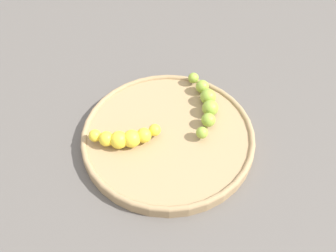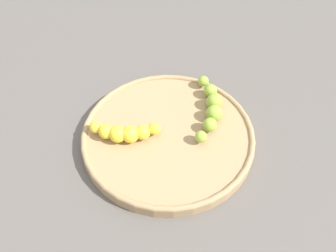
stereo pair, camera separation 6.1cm
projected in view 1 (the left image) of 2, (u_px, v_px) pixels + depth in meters
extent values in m
plane|color=#56514C|center=(168.00, 140.00, 0.64)|extent=(2.40, 2.40, 0.00)
cylinder|color=#A08259|center=(168.00, 137.00, 0.63)|extent=(0.30, 0.30, 0.02)
torus|color=#A08259|center=(168.00, 134.00, 0.63)|extent=(0.30, 0.30, 0.01)
sphere|color=#8CAD38|center=(202.00, 131.00, 0.61)|extent=(0.02, 0.02, 0.02)
sphere|color=#8CAD38|center=(208.00, 120.00, 0.63)|extent=(0.02, 0.02, 0.02)
sphere|color=#8CAD38|center=(210.00, 108.00, 0.65)|extent=(0.03, 0.03, 0.03)
sphere|color=#8CAD38|center=(208.00, 97.00, 0.66)|extent=(0.03, 0.03, 0.03)
sphere|color=#8CAD38|center=(202.00, 87.00, 0.68)|extent=(0.02, 0.02, 0.02)
sphere|color=#8CAD38|center=(193.00, 78.00, 0.70)|extent=(0.02, 0.02, 0.02)
sphere|color=yellow|center=(95.00, 136.00, 0.60)|extent=(0.02, 0.02, 0.02)
sphere|color=yellow|center=(106.00, 139.00, 0.60)|extent=(0.03, 0.03, 0.03)
sphere|color=yellow|center=(119.00, 140.00, 0.60)|extent=(0.03, 0.03, 0.03)
sphere|color=yellow|center=(132.00, 139.00, 0.60)|extent=(0.03, 0.03, 0.03)
sphere|color=yellow|center=(144.00, 135.00, 0.60)|extent=(0.03, 0.03, 0.03)
sphere|color=yellow|center=(155.00, 130.00, 0.61)|extent=(0.02, 0.02, 0.02)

